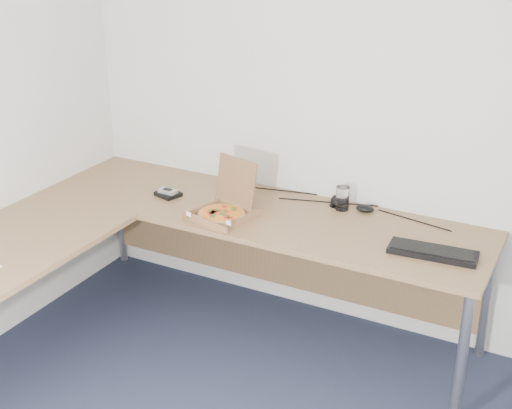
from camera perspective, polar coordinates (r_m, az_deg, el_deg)
The scene contains 10 objects.
room_shell at distance 2.21m, azimuth -5.06°, elevation -3.46°, with size 3.50×3.50×2.50m, color silver, non-canonical shape.
desk at distance 3.60m, azimuth -7.57°, elevation -2.36°, with size 2.50×2.20×0.73m.
pizza_box at distance 3.68m, azimuth -2.71°, elevation -0.52°, with size 0.27×0.32×0.28m.
drinking_glass at distance 3.78m, azimuth 7.12°, elevation 0.51°, with size 0.07×0.07×0.13m, color white.
keyboard at distance 3.39m, azimuth 14.31°, elevation -3.82°, with size 0.41×0.15×0.03m, color black.
mouse at distance 3.78m, azimuth 8.94°, elevation -0.33°, with size 0.10×0.07×0.04m, color black.
wallet at distance 3.98m, azimuth -7.22°, elevation 0.86°, with size 0.13×0.11×0.02m, color black.
phone at distance 3.96m, azimuth -7.26°, elevation 1.10°, with size 0.11×0.06×0.02m, color #B2B5BA.
dome_speaker at distance 3.83m, azimuth 6.69°, elevation 0.37°, with size 0.08×0.08×0.07m, color black.
cable_bundle at distance 3.88m, azimuth 6.15°, elevation 0.18°, with size 0.64×0.04×0.01m, color black, non-canonical shape.
Camera 1 is at (1.09, -1.66, 2.24)m, focal length 48.74 mm.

